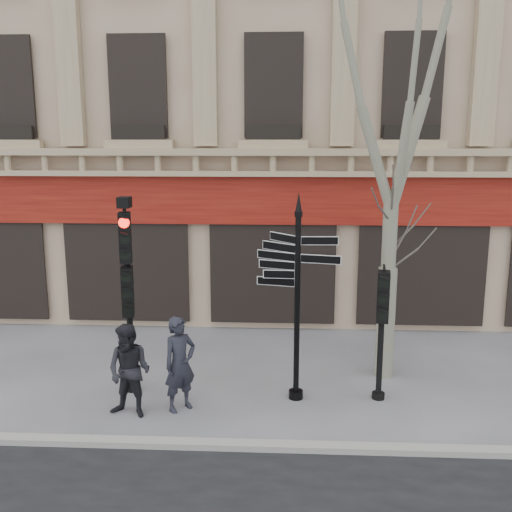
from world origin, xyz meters
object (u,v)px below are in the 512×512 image
Objects in this scene: traffic_signal_secondary at (382,311)px; plane_tree at (398,63)px; traffic_signal_main at (127,271)px; fingerpost at (298,263)px; pedestrian_b at (129,371)px; pedestrian_a at (180,364)px.

traffic_signal_secondary is 0.28× the size of plane_tree.
traffic_signal_main is at bearing -172.81° from traffic_signal_secondary.
fingerpost is 3.79m from pedestrian_b.
traffic_signal_main is 1.52× the size of traffic_signal_secondary.
pedestrian_a is (-3.91, -0.66, -0.92)m from traffic_signal_secondary.
fingerpost is at bearing -169.12° from traffic_signal_secondary.
plane_tree is (5.38, 1.06, 4.10)m from traffic_signal_main.
pedestrian_a is (-4.21, -1.84, -5.73)m from plane_tree.
traffic_signal_main is 5.13m from traffic_signal_secondary.
traffic_signal_secondary is 4.08m from pedestrian_a.
traffic_signal_main is 2.15m from pedestrian_a.
fingerpost is 1.03× the size of traffic_signal_main.
traffic_signal_main is 0.43× the size of plane_tree.
pedestrian_b is at bearing -157.11° from plane_tree.
fingerpost is at bearing -147.56° from plane_tree.
pedestrian_a is 1.04× the size of pedestrian_b.
traffic_signal_secondary is 1.43× the size of pedestrian_a.
pedestrian_b is (-0.90, -0.31, -0.03)m from pedestrian_a.
pedestrian_b is (-3.14, -0.91, -1.91)m from fingerpost.
traffic_signal_secondary is at bearing -13.70° from traffic_signal_main.
fingerpost is 2.33× the size of pedestrian_b.
pedestrian_b is at bearing -159.92° from traffic_signal_secondary.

